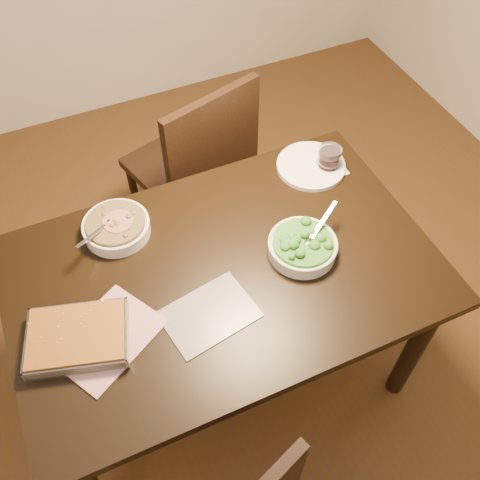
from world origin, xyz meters
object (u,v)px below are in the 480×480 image
at_px(baking_dish, 78,337).
at_px(wine_tumbler, 329,158).
at_px(stew_bowl, 116,227).
at_px(dinner_plate, 311,166).
at_px(broccoli_bowl, 303,246).
at_px(table, 224,285).
at_px(chair_far, 198,164).

xyz_separation_m(baking_dish, wine_tumbler, (1.05, 0.34, 0.03)).
relative_size(stew_bowl, dinner_plate, 0.88).
xyz_separation_m(stew_bowl, broccoli_bowl, (0.54, -0.34, 0.00)).
distance_m(table, chair_far, 0.73).
bearing_deg(baking_dish, dinner_plate, 36.65).
xyz_separation_m(wine_tumbler, chair_far, (-0.38, 0.43, -0.26)).
bearing_deg(stew_bowl, table, -46.94).
xyz_separation_m(table, wine_tumbler, (0.55, 0.27, 0.15)).
relative_size(baking_dish, chair_far, 0.36).
bearing_deg(table, stew_bowl, 133.06).
bearing_deg(dinner_plate, table, -148.49).
relative_size(broccoli_bowl, chair_far, 0.26).
relative_size(table, wine_tumbler, 14.71).
height_order(baking_dish, wine_tumbler, wine_tumbler).
bearing_deg(chair_far, stew_bowl, 26.37).
bearing_deg(wine_tumbler, broccoli_bowl, -131.64).
bearing_deg(wine_tumbler, stew_bowl, 178.68).
bearing_deg(stew_bowl, chair_far, 42.80).
bearing_deg(stew_bowl, broccoli_bowl, -31.66).
distance_m(broccoli_bowl, baking_dish, 0.77).
bearing_deg(wine_tumbler, table, -153.58).
bearing_deg(dinner_plate, wine_tumbler, -26.76).
bearing_deg(table, dinner_plate, 31.51).
distance_m(dinner_plate, chair_far, 0.56).
bearing_deg(dinner_plate, broccoli_bowl, -122.96).
height_order(dinner_plate, chair_far, chair_far).
distance_m(stew_bowl, broccoli_bowl, 0.64).
distance_m(table, baking_dish, 0.51).
xyz_separation_m(broccoli_bowl, chair_far, (-0.10, 0.75, -0.24)).
distance_m(baking_dish, chair_far, 1.05).
bearing_deg(table, broccoli_bowl, -8.93).
bearing_deg(broccoli_bowl, wine_tumbler, 48.36).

